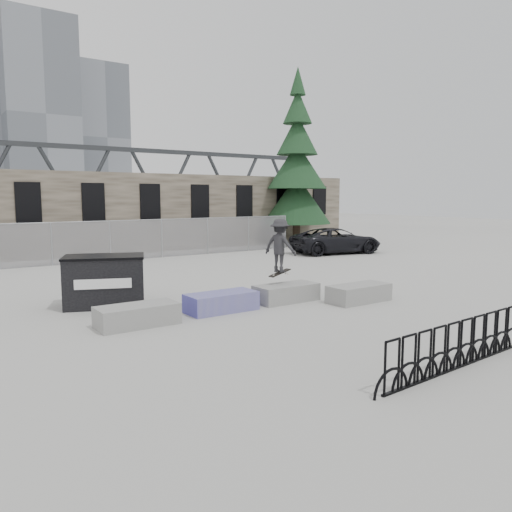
{
  "coord_description": "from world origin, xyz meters",
  "views": [
    {
      "loc": [
        -8.08,
        -11.76,
        3.21
      ],
      "look_at": [
        0.97,
        1.27,
        1.3
      ],
      "focal_mm": 35.0,
      "sensor_mm": 36.0,
      "label": 1
    }
  ],
  "objects_px": {
    "planter_far_left": "(137,314)",
    "spruce_tree": "(297,173)",
    "bike_rack": "(460,345)",
    "planter_center_left": "(221,301)",
    "planter_offset": "(359,292)",
    "dumpster": "(105,281)",
    "planter_center_right": "(286,292)",
    "suv": "(336,241)",
    "skateboarder": "(280,246)"
  },
  "relations": [
    {
      "from": "dumpster",
      "to": "planter_offset",
      "type": "bearing_deg",
      "value": -8.59
    },
    {
      "from": "spruce_tree",
      "to": "skateboarder",
      "type": "xyz_separation_m",
      "value": [
        -11.93,
        -13.71,
        -3.01
      ]
    },
    {
      "from": "skateboarder",
      "to": "bike_rack",
      "type": "bearing_deg",
      "value": 149.4
    },
    {
      "from": "planter_far_left",
      "to": "spruce_tree",
      "type": "bearing_deg",
      "value": 40.21
    },
    {
      "from": "planter_center_right",
      "to": "skateboarder",
      "type": "distance_m",
      "value": 1.44
    },
    {
      "from": "planter_center_right",
      "to": "spruce_tree",
      "type": "bearing_deg",
      "value": 49.63
    },
    {
      "from": "planter_center_left",
      "to": "suv",
      "type": "height_order",
      "value": "suv"
    },
    {
      "from": "planter_far_left",
      "to": "skateboarder",
      "type": "distance_m",
      "value": 4.98
    },
    {
      "from": "suv",
      "to": "skateboarder",
      "type": "height_order",
      "value": "skateboarder"
    },
    {
      "from": "dumpster",
      "to": "skateboarder",
      "type": "relative_size",
      "value": 1.49
    },
    {
      "from": "planter_center_right",
      "to": "planter_offset",
      "type": "xyz_separation_m",
      "value": [
        1.79,
        -1.3,
        0.0
      ]
    },
    {
      "from": "planter_center_right",
      "to": "bike_rack",
      "type": "distance_m",
      "value": 6.63
    },
    {
      "from": "planter_offset",
      "to": "suv",
      "type": "xyz_separation_m",
      "value": [
        8.57,
        9.9,
        0.43
      ]
    },
    {
      "from": "planter_center_right",
      "to": "planter_offset",
      "type": "height_order",
      "value": "same"
    },
    {
      "from": "planter_center_right",
      "to": "suv",
      "type": "height_order",
      "value": "suv"
    },
    {
      "from": "dumpster",
      "to": "suv",
      "type": "relative_size",
      "value": 0.51
    },
    {
      "from": "planter_offset",
      "to": "bike_rack",
      "type": "distance_m",
      "value": 5.97
    },
    {
      "from": "planter_far_left",
      "to": "planter_center_right",
      "type": "xyz_separation_m",
      "value": [
        4.84,
        0.17,
        0.0
      ]
    },
    {
      "from": "spruce_tree",
      "to": "skateboarder",
      "type": "height_order",
      "value": "spruce_tree"
    },
    {
      "from": "planter_far_left",
      "to": "skateboarder",
      "type": "xyz_separation_m",
      "value": [
        4.76,
        0.39,
        1.42
      ]
    },
    {
      "from": "bike_rack",
      "to": "dumpster",
      "type": "bearing_deg",
      "value": 112.27
    },
    {
      "from": "planter_far_left",
      "to": "planter_offset",
      "type": "height_order",
      "value": "same"
    },
    {
      "from": "bike_rack",
      "to": "planter_center_left",
      "type": "bearing_deg",
      "value": 101.02
    },
    {
      "from": "bike_rack",
      "to": "planter_center_right",
      "type": "bearing_deg",
      "value": 80.96
    },
    {
      "from": "dumpster",
      "to": "planter_far_left",
      "type": "bearing_deg",
      "value": -69.87
    },
    {
      "from": "planter_offset",
      "to": "bike_rack",
      "type": "bearing_deg",
      "value": -118.41
    },
    {
      "from": "dumpster",
      "to": "skateboarder",
      "type": "xyz_separation_m",
      "value": [
        4.68,
        -2.31,
        0.95
      ]
    },
    {
      "from": "planter_far_left",
      "to": "suv",
      "type": "height_order",
      "value": "suv"
    },
    {
      "from": "planter_center_right",
      "to": "planter_offset",
      "type": "distance_m",
      "value": 2.22
    },
    {
      "from": "planter_far_left",
      "to": "suv",
      "type": "distance_m",
      "value": 17.55
    },
    {
      "from": "planter_center_left",
      "to": "dumpster",
      "type": "xyz_separation_m",
      "value": [
        -2.45,
        2.54,
        0.47
      ]
    },
    {
      "from": "planter_offset",
      "to": "suv",
      "type": "height_order",
      "value": "suv"
    },
    {
      "from": "planter_center_right",
      "to": "dumpster",
      "type": "xyz_separation_m",
      "value": [
        -4.76,
        2.53,
        0.47
      ]
    },
    {
      "from": "planter_center_left",
      "to": "planter_far_left",
      "type": "bearing_deg",
      "value": -176.34
    },
    {
      "from": "spruce_tree",
      "to": "planter_far_left",
      "type": "bearing_deg",
      "value": -139.79
    },
    {
      "from": "planter_center_right",
      "to": "suv",
      "type": "xyz_separation_m",
      "value": [
        10.36,
        8.6,
        0.43
      ]
    },
    {
      "from": "suv",
      "to": "spruce_tree",
      "type": "bearing_deg",
      "value": -3.34
    },
    {
      "from": "dumpster",
      "to": "spruce_tree",
      "type": "xyz_separation_m",
      "value": [
        16.61,
        11.4,
        3.96
      ]
    },
    {
      "from": "planter_center_right",
      "to": "planter_offset",
      "type": "bearing_deg",
      "value": -36.02
    },
    {
      "from": "planter_center_left",
      "to": "planter_center_right",
      "type": "relative_size",
      "value": 1.0
    },
    {
      "from": "planter_offset",
      "to": "planter_center_left",
      "type": "bearing_deg",
      "value": 162.47
    },
    {
      "from": "planter_offset",
      "to": "suv",
      "type": "bearing_deg",
      "value": 49.15
    },
    {
      "from": "skateboarder",
      "to": "planter_center_left",
      "type": "bearing_deg",
      "value": 73.29
    },
    {
      "from": "bike_rack",
      "to": "skateboarder",
      "type": "bearing_deg",
      "value": 81.92
    },
    {
      "from": "skateboarder",
      "to": "suv",
      "type": "bearing_deg",
      "value": -73.77
    },
    {
      "from": "planter_center_left",
      "to": "dumpster",
      "type": "bearing_deg",
      "value": 133.93
    },
    {
      "from": "planter_far_left",
      "to": "skateboarder",
      "type": "height_order",
      "value": "skateboarder"
    },
    {
      "from": "planter_far_left",
      "to": "spruce_tree",
      "type": "xyz_separation_m",
      "value": [
        16.69,
        14.1,
        4.43
      ]
    },
    {
      "from": "skateboarder",
      "to": "spruce_tree",
      "type": "bearing_deg",
      "value": -63.53
    },
    {
      "from": "planter_center_right",
      "to": "skateboarder",
      "type": "relative_size",
      "value": 1.14
    }
  ]
}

